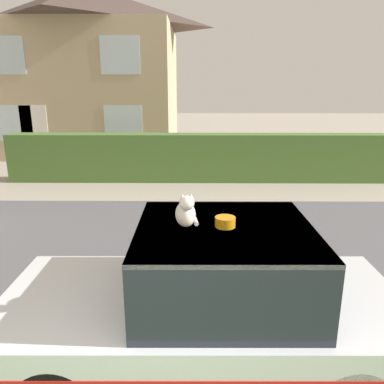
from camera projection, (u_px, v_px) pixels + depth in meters
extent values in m
cube|color=#5B5B60|center=(174.00, 264.00, 6.01)|extent=(28.00, 6.84, 0.01)
cube|color=#4C7233|center=(197.00, 158.00, 11.19)|extent=(11.20, 0.67, 1.41)
cylinder|color=black|center=(100.00, 297.00, 4.48)|extent=(0.64, 0.20, 0.64)
cylinder|color=black|center=(300.00, 297.00, 4.48)|extent=(0.64, 0.20, 0.64)
cube|color=silver|center=(201.00, 323.00, 3.71)|extent=(3.89, 1.73, 0.63)
cube|color=#232833|center=(224.00, 262.00, 3.53)|extent=(1.63, 1.55, 0.71)
cube|color=silver|center=(225.00, 229.00, 3.44)|extent=(1.63, 1.55, 0.04)
cube|color=red|center=(200.00, 276.00, 4.52)|extent=(3.68, 0.04, 0.07)
cylinder|color=orange|center=(225.00, 222.00, 3.42)|extent=(0.19, 0.19, 0.09)
ellipsoid|color=silver|center=(185.00, 214.00, 3.16)|extent=(0.20, 0.27, 0.22)
ellipsoid|color=beige|center=(187.00, 220.00, 3.07)|extent=(0.10, 0.08, 0.12)
sphere|color=silver|center=(187.00, 203.00, 3.02)|extent=(0.12, 0.12, 0.12)
cone|color=silver|center=(183.00, 197.00, 3.00)|extent=(0.05, 0.05, 0.05)
cone|color=silver|center=(191.00, 196.00, 3.01)|extent=(0.05, 0.05, 0.05)
cylinder|color=silver|center=(195.00, 220.00, 3.28)|extent=(0.06, 0.21, 0.04)
cube|color=tan|center=(90.00, 91.00, 16.62)|extent=(7.42, 6.45, 5.16)
pyramid|color=#473833|center=(84.00, 6.00, 15.69)|extent=(7.79, 6.77, 1.70)
cube|color=white|center=(35.00, 134.00, 13.94)|extent=(1.00, 0.02, 2.10)
cube|color=silver|center=(13.00, 123.00, 13.84)|extent=(1.40, 0.02, 1.30)
cube|color=silver|center=(123.00, 123.00, 13.80)|extent=(1.40, 0.02, 1.30)
cube|color=silver|center=(5.00, 55.00, 13.19)|extent=(1.40, 0.02, 1.30)
cube|color=silver|center=(120.00, 55.00, 13.16)|extent=(1.40, 0.02, 1.30)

